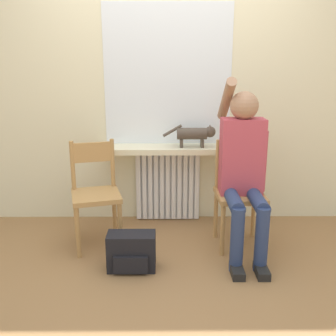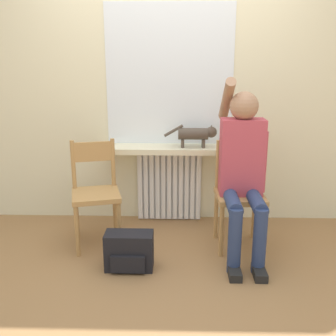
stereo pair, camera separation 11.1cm
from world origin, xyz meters
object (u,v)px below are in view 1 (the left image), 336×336
Objects in this scene: cat at (196,134)px; backpack at (132,252)px; person at (244,165)px; chair_left at (95,192)px; chair_right at (239,192)px.

cat is 1.33× the size of backpack.
cat is (-0.34, 0.52, 0.15)m from person.
chair_right is at bearing -14.82° from chair_left.
person is at bearing -56.78° from cat.
chair_left is at bearing 174.85° from person.
chair_left is 1.84× the size of cat.
person is at bearing 20.05° from backpack.
backpack is at bearing -122.21° from cat.
backpack is (0.33, -0.42, -0.32)m from chair_left.
chair_left is at bearing -154.18° from cat.
chair_left is 1.19m from chair_right.
cat reaches higher than backpack.
person is at bearing -20.03° from chair_left.
chair_left is 0.63× the size of person.
chair_right is at bearing 91.17° from person.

